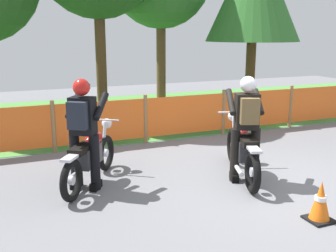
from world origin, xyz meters
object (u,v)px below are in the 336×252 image
motorcycle_lead (242,148)px  motorcycle_trailing (90,156)px  rider_trailing (83,128)px  traffic_cone (320,202)px  rider_lead (246,123)px

motorcycle_lead → motorcycle_trailing: (-2.38, 0.60, -0.02)m
rider_trailing → traffic_cone: 3.44m
motorcycle_trailing → rider_trailing: (-0.12, -0.18, 0.50)m
rider_lead → traffic_cone: 1.72m
motorcycle_lead → rider_trailing: (-2.50, 0.43, 0.48)m
traffic_cone → motorcycle_trailing: bearing=135.5°
motorcycle_trailing → rider_lead: rider_lead is taller
rider_trailing → rider_lead: bearing=-70.2°
rider_trailing → traffic_cone: bearing=-96.4°
motorcycle_trailing → rider_lead: size_ratio=0.99×
motorcycle_lead → rider_lead: bearing=-179.5°
motorcycle_trailing → rider_trailing: size_ratio=0.99×
motorcycle_lead → rider_trailing: 2.58m
motorcycle_trailing → rider_lead: bearing=-74.9°
rider_lead → rider_trailing: size_ratio=1.00×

